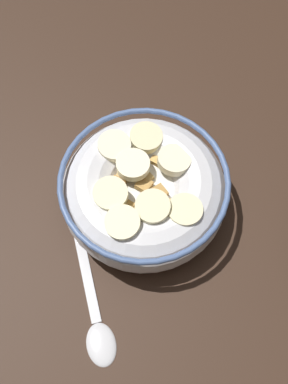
# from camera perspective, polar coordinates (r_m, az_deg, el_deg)

# --- Properties ---
(ground_plane) EXTENTS (1.26, 1.26, 0.02)m
(ground_plane) POSITION_cam_1_polar(r_m,az_deg,el_deg) (0.54, 0.00, -1.77)
(ground_plane) COLOR #332116
(cereal_bowl) EXTENTS (0.17, 0.17, 0.07)m
(cereal_bowl) POSITION_cam_1_polar(r_m,az_deg,el_deg) (0.50, -0.01, 0.13)
(cereal_bowl) COLOR silver
(cereal_bowl) RESTS_ON ground_plane
(spoon) EXTENTS (0.14, 0.06, 0.01)m
(spoon) POSITION_cam_1_polar(r_m,az_deg,el_deg) (0.50, -5.45, -15.28)
(spoon) COLOR silver
(spoon) RESTS_ON ground_plane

